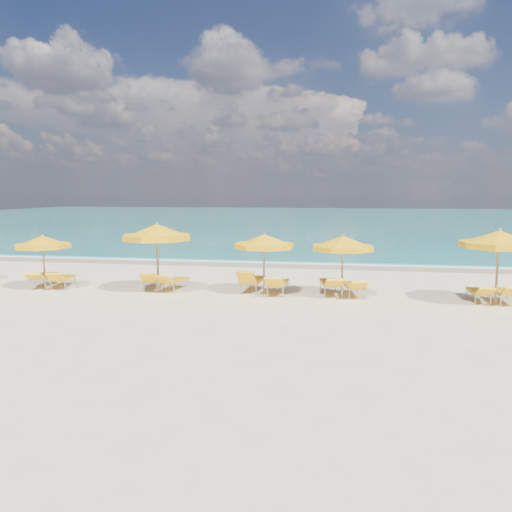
# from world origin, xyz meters

# --- Properties ---
(ground_plane) EXTENTS (120.00, 120.00, 0.00)m
(ground_plane) POSITION_xyz_m (0.00, 0.00, 0.00)
(ground_plane) COLOR beige
(ocean) EXTENTS (120.00, 80.00, 0.30)m
(ocean) POSITION_xyz_m (0.00, 48.00, 0.00)
(ocean) COLOR #14756F
(ocean) RESTS_ON ground
(wet_sand_band) EXTENTS (120.00, 2.60, 0.01)m
(wet_sand_band) POSITION_xyz_m (0.00, 7.40, 0.00)
(wet_sand_band) COLOR tan
(wet_sand_band) RESTS_ON ground
(foam_line) EXTENTS (120.00, 1.20, 0.03)m
(foam_line) POSITION_xyz_m (0.00, 8.20, 0.00)
(foam_line) COLOR white
(foam_line) RESTS_ON ground
(whitecap_near) EXTENTS (14.00, 0.36, 0.05)m
(whitecap_near) POSITION_xyz_m (-6.00, 17.00, 0.00)
(whitecap_near) COLOR white
(whitecap_near) RESTS_ON ground
(whitecap_far) EXTENTS (18.00, 0.30, 0.05)m
(whitecap_far) POSITION_xyz_m (8.00, 24.00, 0.00)
(whitecap_far) COLOR white
(whitecap_far) RESTS_ON ground
(umbrella_2) EXTENTS (2.60, 2.60, 2.13)m
(umbrella_2) POSITION_xyz_m (-7.93, -0.49, 1.81)
(umbrella_2) COLOR #987C4C
(umbrella_2) RESTS_ON ground
(umbrella_3) EXTENTS (2.75, 2.75, 2.62)m
(umbrella_3) POSITION_xyz_m (-3.39, -0.36, 2.23)
(umbrella_3) COLOR #987C4C
(umbrella_3) RESTS_ON ground
(umbrella_4) EXTENTS (2.89, 2.89, 2.27)m
(umbrella_4) POSITION_xyz_m (0.56, -0.04, 1.93)
(umbrella_4) COLOR #987C4C
(umbrella_4) RESTS_ON ground
(umbrella_5) EXTENTS (2.96, 2.96, 2.26)m
(umbrella_5) POSITION_xyz_m (3.37, -0.14, 1.93)
(umbrella_5) COLOR #987C4C
(umbrella_5) RESTS_ON ground
(umbrella_6) EXTENTS (3.24, 3.24, 2.55)m
(umbrella_6) POSITION_xyz_m (8.41, -0.45, 2.18)
(umbrella_6) COLOR #987C4C
(umbrella_6) RESTS_ON ground
(lounger_2_left) EXTENTS (1.01, 2.06, 0.74)m
(lounger_2_left) POSITION_xyz_m (-8.31, 0.03, 0.23)
(lounger_2_left) COLOR #A5A8AD
(lounger_2_left) RESTS_ON ground
(lounger_2_right) EXTENTS (0.91, 1.83, 0.76)m
(lounger_2_right) POSITION_xyz_m (-7.42, -0.08, 0.21)
(lounger_2_right) COLOR #A5A8AD
(lounger_2_right) RESTS_ON ground
(lounger_3_left) EXTENTS (0.87, 1.86, 0.80)m
(lounger_3_left) POSITION_xyz_m (-3.80, 0.20, 0.22)
(lounger_3_left) COLOR #A5A8AD
(lounger_3_left) RESTS_ON ground
(lounger_3_right) EXTENTS (0.87, 1.83, 0.76)m
(lounger_3_right) POSITION_xyz_m (-2.93, 0.15, 0.22)
(lounger_3_right) COLOR #A5A8AD
(lounger_3_right) RESTS_ON ground
(lounger_4_left) EXTENTS (0.83, 2.01, 0.96)m
(lounger_4_left) POSITION_xyz_m (0.05, 0.44, 0.25)
(lounger_4_left) COLOR #A5A8AD
(lounger_4_left) RESTS_ON ground
(lounger_4_right) EXTENTS (0.69, 1.93, 0.82)m
(lounger_4_right) POSITION_xyz_m (1.05, 0.11, 0.23)
(lounger_4_right) COLOR #A5A8AD
(lounger_4_right) RESTS_ON ground
(lounger_5_left) EXTENTS (0.98, 2.11, 0.81)m
(lounger_5_left) POSITION_xyz_m (2.98, 0.38, 0.24)
(lounger_5_left) COLOR #A5A8AD
(lounger_5_left) RESTS_ON ground
(lounger_5_right) EXTENTS (0.89, 1.89, 0.76)m
(lounger_5_right) POSITION_xyz_m (3.80, 0.21, 0.22)
(lounger_5_right) COLOR #A5A8AD
(lounger_5_right) RESTS_ON ground
(lounger_6_left) EXTENTS (0.58, 1.66, 0.69)m
(lounger_6_left) POSITION_xyz_m (7.99, -0.03, 0.20)
(lounger_6_left) COLOR #A5A8AD
(lounger_6_left) RESTS_ON ground
(lounger_6_right) EXTENTS (0.64, 1.78, 0.76)m
(lounger_6_right) POSITION_xyz_m (8.81, -0.09, 0.21)
(lounger_6_right) COLOR #A5A8AD
(lounger_6_right) RESTS_ON ground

